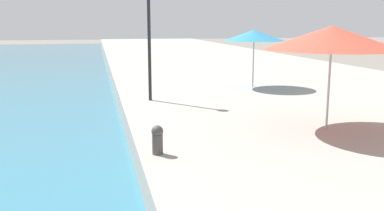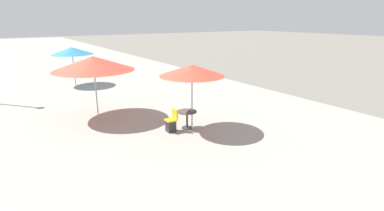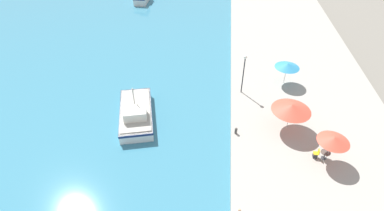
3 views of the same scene
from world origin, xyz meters
name	(u,v)px [view 3 (image 3 of 3)]	position (x,y,z in m)	size (l,w,h in m)	color
water_basin	(55,29)	(-28.00, 37.00, 0.02)	(56.00, 90.00, 0.04)	teal
quay_promenade	(285,37)	(8.00, 37.00, 0.38)	(16.00, 90.00, 0.76)	#A39E93
fishing_boat_near	(136,113)	(-9.60, 16.91, 0.78)	(4.95, 7.94, 3.72)	white
cafe_umbrella_pink	(334,139)	(8.02, 12.54, 3.20)	(2.58, 2.58, 2.67)	#B7B7B7
cafe_umbrella_white	(292,108)	(5.26, 16.28, 3.24)	(3.59, 3.59, 2.79)	#B7B7B7
cafe_umbrella_striped	(287,65)	(6.03, 24.05, 3.07)	(2.73, 2.73, 2.55)	#B7B7B7
cafe_table	(325,154)	(7.89, 12.71, 1.29)	(0.80, 0.80, 0.74)	#333338
cafe_chair_left	(316,154)	(7.16, 12.75, 1.09)	(0.45, 0.43, 0.91)	#2D2D33
mooring_bollard	(236,130)	(0.42, 15.03, 1.11)	(0.26, 0.26, 0.65)	#4C4742
lamppost	(244,68)	(1.09, 21.72, 3.85)	(0.36, 0.36, 4.56)	#232328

